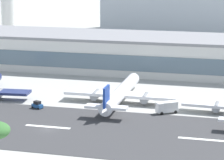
# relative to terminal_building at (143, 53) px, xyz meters

# --- Properties ---
(ground_plane) EXTENTS (1400.00, 1400.00, 0.00)m
(ground_plane) POSITION_rel_terminal_building_xyz_m (-10.30, -74.43, -6.67)
(ground_plane) COLOR #A8A8A3
(runway_strip) EXTENTS (800.00, 35.16, 0.08)m
(runway_strip) POSITION_rel_terminal_building_xyz_m (-10.30, -72.77, -6.63)
(runway_strip) COLOR #38383A
(runway_strip) RESTS_ON ground_plane
(runway_centreline_dash_4) EXTENTS (12.00, 1.20, 0.01)m
(runway_centreline_dash_4) POSITION_rel_terminal_building_xyz_m (-10.95, -72.77, -6.58)
(runway_centreline_dash_4) COLOR white
(runway_centreline_dash_4) RESTS_ON runway_strip
(runway_centreline_dash_5) EXTENTS (12.00, 1.20, 0.01)m
(runway_centreline_dash_5) POSITION_rel_terminal_building_xyz_m (28.21, -72.77, -6.58)
(runway_centreline_dash_5) COLOR white
(runway_centreline_dash_5) RESTS_ON runway_strip
(terminal_building) EXTENTS (154.20, 29.73, 13.33)m
(terminal_building) POSITION_rel_terminal_building_xyz_m (0.00, 0.00, 0.00)
(terminal_building) COLOR silver
(terminal_building) RESTS_ON ground_plane
(airliner_navy_tail_gate_1) EXTENTS (33.47, 42.54, 8.88)m
(airliner_navy_tail_gate_1) POSITION_rel_terminal_building_xyz_m (1.76, -46.86, -3.84)
(airliner_navy_tail_gate_1) COLOR white
(airliner_navy_tail_gate_1) RESTS_ON ground_plane
(service_baggage_tug_0) EXTENTS (3.57, 2.82, 2.20)m
(service_baggage_tug_0) POSITION_rel_terminal_building_xyz_m (-19.82, -57.80, -5.62)
(service_baggage_tug_0) COLOR #23569E
(service_baggage_tug_0) RESTS_ON ground_plane
(service_box_truck_1) EXTENTS (6.32, 5.33, 3.25)m
(service_box_truck_1) POSITION_rel_terminal_building_xyz_m (16.69, -53.43, -4.88)
(service_box_truck_1) COLOR white
(service_box_truck_1) RESTS_ON ground_plane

